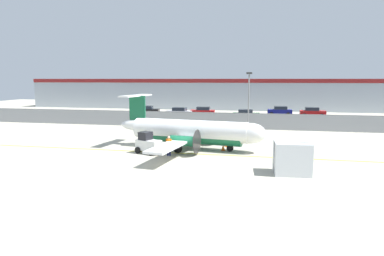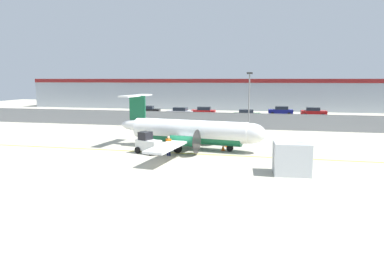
{
  "view_description": "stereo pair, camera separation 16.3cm",
  "coord_description": "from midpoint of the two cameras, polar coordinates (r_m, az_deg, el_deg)",
  "views": [
    {
      "loc": [
        6.52,
        -26.51,
        6.44
      ],
      "look_at": [
        -0.08,
        5.21,
        1.8
      ],
      "focal_mm": 32.0,
      "sensor_mm": 36.0,
      "label": 1
    },
    {
      "loc": [
        6.68,
        -26.48,
        6.44
      ],
      "look_at": [
        -0.08,
        5.21,
        1.8
      ],
      "focal_mm": 32.0,
      "sensor_mm": 36.0,
      "label": 2
    }
  ],
  "objects": [
    {
      "name": "background_building",
      "position": [
        74.84,
        6.72,
        5.66
      ],
      "size": [
        91.0,
        8.1,
        6.5
      ],
      "color": "#A8B2BC",
      "rests_on": "ground"
    },
    {
      "name": "commuter_airplane",
      "position": [
        31.71,
        -0.08,
        -0.63
      ],
      "size": [
        14.33,
        16.07,
        4.92
      ],
      "rotation": [
        0.0,
        0.0,
        -0.14
      ],
      "color": "white",
      "rests_on": "ground"
    },
    {
      "name": "traffic_cone_far_left",
      "position": [
        31.32,
        5.07,
        -3.17
      ],
      "size": [
        0.36,
        0.36,
        0.64
      ],
      "color": "orange",
      "rests_on": "ground"
    },
    {
      "name": "traffic_cone_near_left",
      "position": [
        34.68,
        -5.93,
        -2.07
      ],
      "size": [
        0.36,
        0.36,
        0.64
      ],
      "color": "orange",
      "rests_on": "ground"
    },
    {
      "name": "parking_lot_strip",
      "position": [
        56.74,
        5.0,
        1.67
      ],
      "size": [
        98.0,
        17.0,
        0.12
      ],
      "color": "#38383A",
      "rests_on": "ground"
    },
    {
      "name": "apron_light_pole",
      "position": [
        42.05,
        9.33,
        5.13
      ],
      "size": [
        0.7,
        0.3,
        7.27
      ],
      "color": "slate",
      "rests_on": "ground"
    },
    {
      "name": "parked_car_3",
      "position": [
        54.67,
        8.92,
        2.23
      ],
      "size": [
        4.28,
        2.18,
        1.58
      ],
      "rotation": [
        0.0,
        0.0,
        0.05
      ],
      "color": "#19662D",
      "rests_on": "parking_lot_strip"
    },
    {
      "name": "parked_car_2",
      "position": [
        59.34,
        1.72,
        2.79
      ],
      "size": [
        4.25,
        2.11,
        1.58
      ],
      "rotation": [
        0.0,
        0.0,
        3.17
      ],
      "color": "red",
      "rests_on": "parking_lot_strip"
    },
    {
      "name": "parked_car_4",
      "position": [
        62.37,
        14.35,
        2.8
      ],
      "size": [
        4.22,
        2.05,
        1.58
      ],
      "rotation": [
        0.0,
        0.0,
        3.16
      ],
      "color": "navy",
      "rests_on": "parking_lot_strip"
    },
    {
      "name": "parked_car_0",
      "position": [
        62.09,
        -7.56,
        2.96
      ],
      "size": [
        4.35,
        2.34,
        1.58
      ],
      "rotation": [
        0.0,
        0.0,
        0.1
      ],
      "color": "black",
      "rests_on": "parking_lot_strip"
    },
    {
      "name": "parked_car_1",
      "position": [
        58.06,
        -2.26,
        2.66
      ],
      "size": [
        4.33,
        2.3,
        1.58
      ],
      "rotation": [
        0.0,
        0.0,
        3.05
      ],
      "color": "silver",
      "rests_on": "parking_lot_strip"
    },
    {
      "name": "ground_crew_worker",
      "position": [
        28.93,
        -4.05,
        -2.81
      ],
      "size": [
        0.55,
        0.42,
        1.7
      ],
      "rotation": [
        0.0,
        0.0,
        4.45
      ],
      "color": "#191E4C",
      "rests_on": "ground"
    },
    {
      "name": "baggage_tug",
      "position": [
        30.16,
        -7.46,
        -2.59
      ],
      "size": [
        2.57,
        2.04,
        1.88
      ],
      "rotation": [
        0.0,
        0.0,
        -0.38
      ],
      "color": "silver",
      "rests_on": "ground"
    },
    {
      "name": "cargo_container",
      "position": [
        24.38,
        16.16,
        -4.83
      ],
      "size": [
        2.54,
        2.17,
        2.2
      ],
      "rotation": [
        0.0,
        0.0,
        0.07
      ],
      "color": "silver",
      "rests_on": "ground"
    },
    {
      "name": "parked_car_5",
      "position": [
        61.68,
        19.37,
        2.53
      ],
      "size": [
        4.24,
        2.09,
        1.58
      ],
      "rotation": [
        0.0,
        0.0,
        -0.03
      ],
      "color": "red",
      "rests_on": "parking_lot_strip"
    },
    {
      "name": "perimeter_fence",
      "position": [
        45.29,
        3.29,
        1.39
      ],
      "size": [
        98.0,
        0.1,
        2.1
      ],
      "color": "gray",
      "rests_on": "ground"
    },
    {
      "name": "traffic_cone_near_right",
      "position": [
        33.05,
        5.69,
        -2.58
      ],
      "size": [
        0.36,
        0.36,
        0.64
      ],
      "color": "orange",
      "rests_on": "ground"
    },
    {
      "name": "ground_plane",
      "position": [
        29.95,
        -1.26,
        -4.26
      ],
      "size": [
        140.0,
        140.0,
        0.01
      ],
      "color": "#B2AD99"
    }
  ]
}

